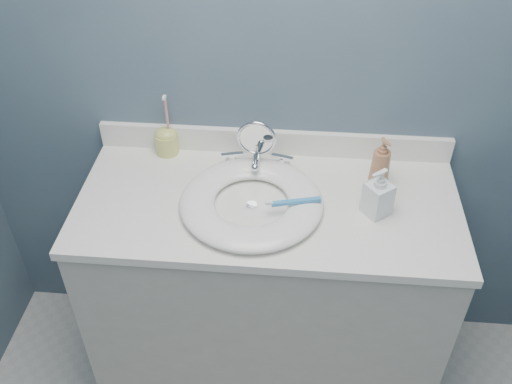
# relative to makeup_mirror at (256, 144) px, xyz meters

# --- Properties ---
(back_wall) EXTENTS (2.20, 0.02, 2.40)m
(back_wall) POSITION_rel_makeup_mirror_xyz_m (0.05, 0.12, 0.21)
(back_wall) COLOR #46576A
(back_wall) RESTS_ON ground
(vanity_cabinet) EXTENTS (1.20, 0.55, 0.85)m
(vanity_cabinet) POSITION_rel_makeup_mirror_xyz_m (0.05, -0.16, -0.56)
(vanity_cabinet) COLOR beige
(vanity_cabinet) RESTS_ON ground
(countertop) EXTENTS (1.22, 0.57, 0.03)m
(countertop) POSITION_rel_makeup_mirror_xyz_m (0.05, -0.16, -0.12)
(countertop) COLOR white
(countertop) RESTS_ON vanity_cabinet
(backsplash) EXTENTS (1.22, 0.02, 0.09)m
(backsplash) POSITION_rel_makeup_mirror_xyz_m (0.05, 0.10, -0.06)
(backsplash) COLOR white
(backsplash) RESTS_ON countertop
(basin) EXTENTS (0.45, 0.45, 0.04)m
(basin) POSITION_rel_makeup_mirror_xyz_m (0.00, -0.19, -0.09)
(basin) COLOR white
(basin) RESTS_ON countertop
(drain) EXTENTS (0.04, 0.04, 0.01)m
(drain) POSITION_rel_makeup_mirror_xyz_m (0.00, -0.19, -0.10)
(drain) COLOR silver
(drain) RESTS_ON countertop
(faucet) EXTENTS (0.25, 0.13, 0.07)m
(faucet) POSITION_rel_makeup_mirror_xyz_m (0.00, 0.01, -0.08)
(faucet) COLOR silver
(faucet) RESTS_ON countertop
(makeup_mirror) EXTENTS (0.13, 0.07, 0.19)m
(makeup_mirror) POSITION_rel_makeup_mirror_xyz_m (0.00, 0.00, 0.00)
(makeup_mirror) COLOR silver
(makeup_mirror) RESTS_ON countertop
(soap_bottle_amber) EXTENTS (0.09, 0.09, 0.17)m
(soap_bottle_amber) POSITION_rel_makeup_mirror_xyz_m (0.40, -0.03, -0.02)
(soap_bottle_amber) COLOR #A26B49
(soap_bottle_amber) RESTS_ON countertop
(soap_bottle_clear) EXTENTS (0.10, 0.10, 0.16)m
(soap_bottle_clear) POSITION_rel_makeup_mirror_xyz_m (0.39, -0.18, -0.02)
(soap_bottle_clear) COLOR white
(soap_bottle_clear) RESTS_ON countertop
(toothbrush_holder) EXTENTS (0.08, 0.08, 0.23)m
(toothbrush_holder) POSITION_rel_makeup_mirror_xyz_m (-0.32, 0.07, -0.05)
(toothbrush_holder) COLOR #CBD068
(toothbrush_holder) RESTS_ON countertop
(toothbrush_lying) EXTENTS (0.17, 0.06, 0.02)m
(toothbrush_lying) POSITION_rel_makeup_mirror_xyz_m (0.13, -0.21, -0.06)
(toothbrush_lying) COLOR #388AC7
(toothbrush_lying) RESTS_ON basin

